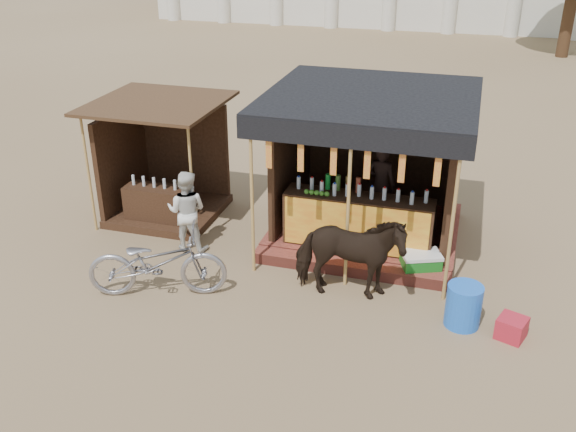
{
  "coord_description": "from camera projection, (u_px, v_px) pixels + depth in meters",
  "views": [
    {
      "loc": [
        2.68,
        -7.46,
        5.63
      ],
      "look_at": [
        0.0,
        1.6,
        1.1
      ],
      "focal_mm": 40.0,
      "sensor_mm": 36.0,
      "label": 1
    }
  ],
  "objects": [
    {
      "name": "red_crate",
      "position": [
        512.0,
        328.0,
        9.27
      ],
      "size": [
        0.49,
        0.49,
        0.33
      ],
      "primitive_type": "cube",
      "rotation": [
        0.0,
        0.0,
        -0.35
      ],
      "color": "#A91C2A",
      "rests_on": "ground"
    },
    {
      "name": "secondary_stall",
      "position": [
        159.0,
        174.0,
        12.81
      ],
      "size": [
        2.4,
        2.4,
        2.38
      ],
      "color": "#3D2416",
      "rests_on": "ground"
    },
    {
      "name": "cooler",
      "position": [
        420.0,
        265.0,
        10.77
      ],
      "size": [
        0.76,
        0.65,
        0.46
      ],
      "color": "#18701D",
      "rests_on": "ground"
    },
    {
      "name": "motorbike",
      "position": [
        157.0,
        263.0,
        10.15
      ],
      "size": [
        2.33,
        1.43,
        1.15
      ],
      "primitive_type": "imported",
      "rotation": [
        0.0,
        0.0,
        1.9
      ],
      "color": "gray",
      "rests_on": "ground"
    },
    {
      "name": "ground",
      "position": [
        258.0,
        327.0,
        9.57
      ],
      "size": [
        120.0,
        120.0,
        0.0
      ],
      "primitive_type": "plane",
      "color": "#846B4C",
      "rests_on": "ground"
    },
    {
      "name": "bystander",
      "position": [
        187.0,
        211.0,
        11.46
      ],
      "size": [
        0.78,
        0.64,
        1.51
      ],
      "primitive_type": "imported",
      "rotation": [
        0.0,
        0.0,
        3.23
      ],
      "color": "silver",
      "rests_on": "ground"
    },
    {
      "name": "cow",
      "position": [
        349.0,
        257.0,
        10.0
      ],
      "size": [
        1.82,
        0.97,
        1.48
      ],
      "primitive_type": "imported",
      "rotation": [
        0.0,
        0.0,
        1.67
      ],
      "color": "black",
      "rests_on": "ground"
    },
    {
      "name": "blue_barrel",
      "position": [
        463.0,
        306.0,
        9.48
      ],
      "size": [
        0.69,
        0.69,
        0.67
      ],
      "primitive_type": "cylinder",
      "rotation": [
        0.0,
        0.0,
        -0.38
      ],
      "color": "blue",
      "rests_on": "ground"
    },
    {
      "name": "main_stall",
      "position": [
        368.0,
        187.0,
        11.77
      ],
      "size": [
        3.6,
        3.61,
        2.78
      ],
      "color": "brown",
      "rests_on": "ground"
    }
  ]
}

